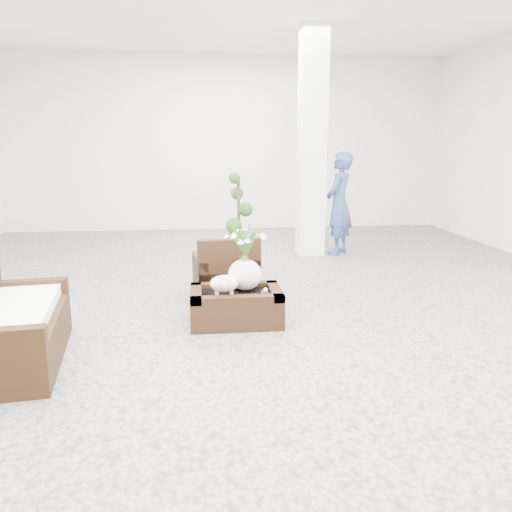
{
  "coord_description": "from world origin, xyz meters",
  "views": [
    {
      "loc": [
        -0.58,
        -5.31,
        1.77
      ],
      "look_at": [
        0.0,
        -0.1,
        0.62
      ],
      "focal_mm": 36.32,
      "sensor_mm": 36.0,
      "label": 1
    }
  ],
  "objects": [
    {
      "name": "ground",
      "position": [
        0.0,
        0.0,
        0.0
      ],
      "size": [
        11.0,
        11.0,
        0.0
      ],
      "primitive_type": "plane",
      "color": "gray",
      "rests_on": "ground"
    },
    {
      "name": "column",
      "position": [
        1.2,
        2.8,
        1.75
      ],
      "size": [
        0.4,
        0.4,
        3.5
      ],
      "primitive_type": "cube",
      "color": "white",
      "rests_on": "ground"
    },
    {
      "name": "coffee_table",
      "position": [
        -0.23,
        -0.38,
        0.16
      ],
      "size": [
        0.9,
        0.6,
        0.31
      ],
      "primitive_type": "cube",
      "color": "black",
      "rests_on": "ground"
    },
    {
      "name": "sheep_figurine",
      "position": [
        -0.35,
        -0.48,
        0.42
      ],
      "size": [
        0.28,
        0.23,
        0.21
      ],
      "primitive_type": "ellipsoid",
      "color": "white",
      "rests_on": "coffee_table"
    },
    {
      "name": "planter_narcissus",
      "position": [
        -0.13,
        -0.28,
        0.71
      ],
      "size": [
        0.44,
        0.44,
        0.8
      ],
      "primitive_type": null,
      "color": "white",
      "rests_on": "coffee_table"
    },
    {
      "name": "tealight",
      "position": [
        0.07,
        -0.36,
        0.33
      ],
      "size": [
        0.04,
        0.04,
        0.03
      ],
      "primitive_type": "cylinder",
      "color": "white",
      "rests_on": "coffee_table"
    },
    {
      "name": "armchair",
      "position": [
        -0.29,
        0.51,
        0.37
      ],
      "size": [
        0.77,
        0.74,
        0.74
      ],
      "primitive_type": "cube",
      "rotation": [
        0.0,
        0.0,
        3.26
      ],
      "color": "black",
      "rests_on": "ground"
    },
    {
      "name": "loveseat",
      "position": [
        -2.09,
        -1.13,
        0.39
      ],
      "size": [
        0.87,
        1.53,
        0.78
      ],
      "primitive_type": "cube",
      "rotation": [
        0.0,
        0.0,
        1.69
      ],
      "color": "black",
      "rests_on": "ground"
    },
    {
      "name": "topiary",
      "position": [
        -0.05,
        1.58,
        0.68
      ],
      "size": [
        0.36,
        0.36,
        1.36
      ],
      "primitive_type": null,
      "color": "#1F3E14",
      "rests_on": "ground"
    },
    {
      "name": "shopper",
      "position": [
        1.66,
        2.75,
        0.82
      ],
      "size": [
        0.66,
        0.71,
        1.64
      ],
      "primitive_type": "imported",
      "rotation": [
        0.0,
        0.0,
        -2.18
      ],
      "color": "navy",
      "rests_on": "ground"
    }
  ]
}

